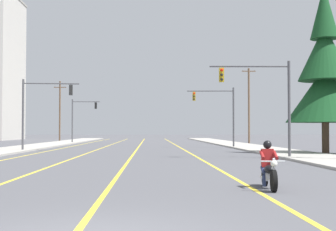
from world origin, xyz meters
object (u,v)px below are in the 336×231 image
Objects in this scene: traffic_signal_mid_right at (220,108)px; utility_pole_right_far at (249,105)px; motorcycle_with_rider at (269,169)px; traffic_signal_near_left at (39,104)px; conifer_tree_right_verge_near at (325,76)px; utility_pole_left_far at (60,109)px; traffic_signal_mid_left at (80,115)px; traffic_signal_near_right at (266,94)px.

utility_pole_right_far is at bearing 67.02° from traffic_signal_mid_right.
utility_pole_right_far is (9.49, 48.00, 4.64)m from motorcycle_with_rider.
traffic_signal_near_left is 23.59m from conifer_tree_right_verge_near.
traffic_signal_near_left is at bearing -81.68° from utility_pole_left_far.
conifer_tree_right_verge_near reaches higher than utility_pole_left_far.
traffic_signal_near_left and traffic_signal_mid_left have the same top height.
traffic_signal_near_left is 1.00× the size of traffic_signal_mid_left.
traffic_signal_mid_left is at bearing 168.48° from utility_pole_right_far.
traffic_signal_near_right is 33.15m from utility_pole_right_far.
utility_pole_right_far reaches higher than motorcycle_with_rider.
utility_pole_right_far reaches higher than traffic_signal_mid_right.
traffic_signal_mid_right is at bearing 90.53° from traffic_signal_near_right.
traffic_signal_mid_left is at bearing -68.45° from utility_pole_left_far.
utility_pole_left_far reaches higher than traffic_signal_near_left.
traffic_signal_mid_right is (-0.17, 18.62, -0.02)m from traffic_signal_near_right.
utility_pole_right_far is 0.79× the size of conifer_tree_right_verge_near.
traffic_signal_near_left is 40.20m from utility_pole_left_far.
traffic_signal_near_right and traffic_signal_near_left have the same top height.
utility_pole_right_far is 0.99× the size of utility_pole_left_far.
traffic_signal_mid_right is at bearing -47.62° from traffic_signal_mid_left.
utility_pole_left_far is at bearing 146.86° from utility_pole_right_far.
conifer_tree_right_verge_near is (22.64, -6.37, 1.78)m from traffic_signal_near_left.
traffic_signal_near_right is 18.62m from traffic_signal_mid_right.
traffic_signal_mid_left is 0.48× the size of conifer_tree_right_verge_near.
conifer_tree_right_verge_near reaches higher than traffic_signal_mid_left.
utility_pole_right_far is at bearing 43.00° from traffic_signal_near_left.
traffic_signal_mid_left is at bearing 125.48° from conifer_tree_right_verge_near.
traffic_signal_near_right is at bearing 76.36° from motorcycle_with_rider.
traffic_signal_near_left is 0.62× the size of utility_pole_right_far.
utility_pole_left_far is (-5.50, 13.92, 1.42)m from traffic_signal_mid_left.
motorcycle_with_rider is 0.22× the size of utility_pole_right_far.
traffic_signal_mid_right is (3.56, 34.00, 3.51)m from motorcycle_with_rider.
motorcycle_with_rider is 34.36m from traffic_signal_mid_right.
utility_pole_right_far is at bearing 79.98° from traffic_signal_near_right.
traffic_signal_mid_left is at bearing 104.37° from motorcycle_with_rider.
traffic_signal_near_right is 0.62× the size of utility_pole_right_far.
utility_pole_right_far is (5.77, 32.63, 1.11)m from traffic_signal_near_right.
traffic_signal_mid_right is 0.61× the size of utility_pole_left_far.
traffic_signal_mid_left reaches higher than motorcycle_with_rider.
conifer_tree_right_verge_near is at bearing -54.52° from traffic_signal_mid_left.
traffic_signal_near_right is 1.00× the size of traffic_signal_near_left.
traffic_signal_near_right is 20.44m from traffic_signal_near_left.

